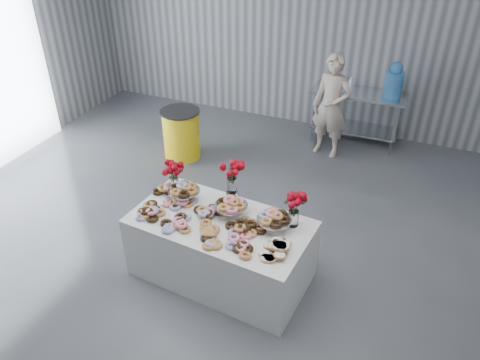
# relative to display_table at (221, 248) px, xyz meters

# --- Properties ---
(ground) EXTENTS (9.00, 9.00, 0.00)m
(ground) POSITION_rel_display_table_xyz_m (-0.24, -0.33, -0.38)
(ground) COLOR #3C3F45
(ground) RESTS_ON ground
(room_walls) EXTENTS (8.04, 9.04, 4.02)m
(room_walls) POSITION_rel_display_table_xyz_m (-0.51, -0.26, 2.26)
(room_walls) COLOR gray
(room_walls) RESTS_ON ground
(display_table) EXTENTS (1.98, 1.17, 0.75)m
(display_table) POSITION_rel_display_table_xyz_m (0.00, 0.00, 0.00)
(display_table) COLOR white
(display_table) RESTS_ON ground
(prep_table) EXTENTS (1.50, 0.60, 0.90)m
(prep_table) POSITION_rel_display_table_xyz_m (0.73, 3.77, 0.24)
(prep_table) COLOR silver
(prep_table) RESTS_ON ground
(donut_mounds) EXTENTS (1.87, 0.96, 0.09)m
(donut_mounds) POSITION_rel_display_table_xyz_m (0.00, -0.05, 0.42)
(donut_mounds) COLOR #B88143
(donut_mounds) RESTS_ON display_table
(cake_stand_left) EXTENTS (0.36, 0.36, 0.17)m
(cake_stand_left) POSITION_rel_display_table_xyz_m (-0.53, 0.20, 0.52)
(cake_stand_left) COLOR silver
(cake_stand_left) RESTS_ON display_table
(cake_stand_mid) EXTENTS (0.36, 0.36, 0.17)m
(cake_stand_mid) POSITION_rel_display_table_xyz_m (0.06, 0.14, 0.52)
(cake_stand_mid) COLOR silver
(cake_stand_mid) RESTS_ON display_table
(cake_stand_right) EXTENTS (0.36, 0.36, 0.17)m
(cake_stand_right) POSITION_rel_display_table_xyz_m (0.56, 0.10, 0.52)
(cake_stand_right) COLOR silver
(cake_stand_right) RESTS_ON display_table
(danish_pile) EXTENTS (0.48, 0.48, 0.11)m
(danish_pile) POSITION_rel_display_table_xyz_m (0.73, -0.22, 0.43)
(danish_pile) COLOR white
(danish_pile) RESTS_ON display_table
(bouquet_left) EXTENTS (0.26, 0.26, 0.42)m
(bouquet_left) POSITION_rel_display_table_xyz_m (-0.72, 0.32, 0.67)
(bouquet_left) COLOR white
(bouquet_left) RESTS_ON display_table
(bouquet_right) EXTENTS (0.26, 0.26, 0.42)m
(bouquet_right) POSITION_rel_display_table_xyz_m (0.72, 0.23, 0.67)
(bouquet_right) COLOR white
(bouquet_right) RESTS_ON display_table
(bouquet_center) EXTENTS (0.26, 0.26, 0.57)m
(bouquet_center) POSITION_rel_display_table_xyz_m (-0.02, 0.35, 0.75)
(bouquet_center) COLOR silver
(bouquet_center) RESTS_ON display_table
(water_jug) EXTENTS (0.28, 0.28, 0.55)m
(water_jug) POSITION_rel_display_table_xyz_m (1.23, 3.77, 0.77)
(water_jug) COLOR #4494E8
(water_jug) RESTS_ON prep_table
(drink_bottles) EXTENTS (0.54, 0.08, 0.27)m
(drink_bottles) POSITION_rel_display_table_xyz_m (0.41, 3.67, 0.66)
(drink_bottles) COLOR #268C33
(drink_bottles) RESTS_ON prep_table
(person) EXTENTS (0.66, 0.50, 1.64)m
(person) POSITION_rel_display_table_xyz_m (0.41, 3.21, 0.45)
(person) COLOR #CC8C93
(person) RESTS_ON ground
(trash_barrel) EXTENTS (0.62, 0.62, 0.79)m
(trash_barrel) POSITION_rel_display_table_xyz_m (-1.70, 2.21, 0.02)
(trash_barrel) COLOR yellow
(trash_barrel) RESTS_ON ground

